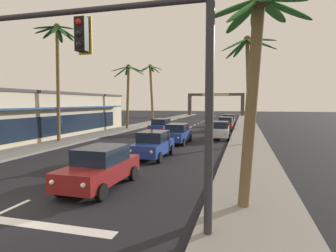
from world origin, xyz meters
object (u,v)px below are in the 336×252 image
at_px(sedan_oncoming_far, 161,126).
at_px(storefront_strip_left, 29,115).
at_px(traffic_signal_mast, 85,55).
at_px(sedan_parked_mid_kerb, 220,130).
at_px(sedan_lead_at_stop_bar, 100,167).
at_px(palm_left_farthest, 151,84).
at_px(sedan_parked_far_kerb, 229,120).
at_px(palm_right_nearest, 255,56).
at_px(palm_right_second, 248,62).
at_px(sedan_parked_nearest_kerb, 226,123).
at_px(town_gateway_arch, 216,101).
at_px(palm_left_third, 128,83).
at_px(sedan_fifth_in_queue, 177,133).
at_px(sedan_third_in_queue, 153,144).
at_px(palm_left_second, 58,54).

xyz_separation_m(sedan_oncoming_far, storefront_strip_left, (-11.24, -7.68, 1.43)).
height_order(traffic_signal_mast, sedan_parked_mid_kerb, traffic_signal_mast).
xyz_separation_m(sedan_lead_at_stop_bar, palm_left_farthest, (-10.13, 36.76, 5.92)).
distance_m(sedan_parked_far_kerb, palm_right_nearest, 35.04).
bearing_deg(sedan_parked_far_kerb, palm_right_second, -82.76).
xyz_separation_m(sedan_lead_at_stop_bar, sedan_parked_far_kerb, (3.43, 33.69, 0.00)).
relative_size(sedan_parked_nearest_kerb, palm_right_nearest, 0.65).
bearing_deg(storefront_strip_left, town_gateway_arch, 76.31).
bearing_deg(traffic_signal_mast, palm_right_second, 75.12).
bearing_deg(sedan_lead_at_stop_bar, sedan_oncoming_far, 99.43).
height_order(palm_left_third, storefront_strip_left, palm_left_third).
distance_m(sedan_fifth_in_queue, sedan_parked_mid_kerb, 5.24).
bearing_deg(sedan_third_in_queue, town_gateway_arch, 91.79).
height_order(sedan_fifth_in_queue, town_gateway_arch, town_gateway_arch).
bearing_deg(palm_left_third, sedan_fifth_in_queue, -49.64).
bearing_deg(palm_left_second, palm_right_nearest, -36.93).
distance_m(sedan_third_in_queue, sedan_fifth_in_queue, 6.58).
xyz_separation_m(sedan_oncoming_far, palm_left_second, (-6.51, -9.38, 6.82)).
distance_m(traffic_signal_mast, sedan_parked_nearest_kerb, 29.83).
bearing_deg(palm_right_nearest, sedan_parked_nearest_kerb, 95.36).
distance_m(sedan_lead_at_stop_bar, sedan_third_in_queue, 6.59).
xyz_separation_m(palm_right_nearest, palm_right_second, (-0.06, 14.84, 1.87)).
relative_size(palm_left_second, storefront_strip_left, 0.37).
bearing_deg(sedan_parked_nearest_kerb, storefront_strip_left, -143.10).
xyz_separation_m(sedan_fifth_in_queue, sedan_parked_far_kerb, (3.27, 20.52, 0.00)).
bearing_deg(sedan_oncoming_far, sedan_parked_far_kerb, 63.06).
bearing_deg(sedan_parked_mid_kerb, town_gateway_arch, 96.10).
distance_m(sedan_third_in_queue, palm_right_second, 11.05).
relative_size(sedan_lead_at_stop_bar, palm_right_second, 0.50).
xyz_separation_m(sedan_oncoming_far, palm_left_farthest, (-6.75, 16.45, 5.92)).
bearing_deg(sedan_oncoming_far, palm_left_second, -124.78).
xyz_separation_m(sedan_fifth_in_queue, sedan_oncoming_far, (-3.53, 7.14, 0.00)).
height_order(sedan_lead_at_stop_bar, sedan_parked_mid_kerb, same).
xyz_separation_m(palm_left_farthest, palm_right_second, (16.08, -22.94, 0.05)).
bearing_deg(storefront_strip_left, sedan_lead_at_stop_bar, -40.85).
relative_size(palm_left_third, palm_right_nearest, 1.22).
bearing_deg(sedan_third_in_queue, storefront_strip_left, 157.69).
bearing_deg(palm_left_second, sedan_parked_far_kerb, 59.67).
xyz_separation_m(sedan_fifth_in_queue, palm_right_second, (5.79, 0.65, 5.98)).
bearing_deg(storefront_strip_left, palm_left_second, -19.85).
bearing_deg(sedan_parked_mid_kerb, palm_left_third, 151.90).
height_order(palm_right_nearest, town_gateway_arch, palm_right_nearest).
bearing_deg(sedan_third_in_queue, palm_right_second, 51.18).
height_order(sedan_oncoming_far, palm_left_farthest, palm_left_farthest).
height_order(sedan_lead_at_stop_bar, palm_left_second, palm_left_second).
relative_size(traffic_signal_mast, town_gateway_arch, 0.74).
bearing_deg(storefront_strip_left, sedan_parked_far_kerb, 49.42).
bearing_deg(palm_left_farthest, storefront_strip_left, -100.52).
bearing_deg(palm_right_second, palm_right_nearest, -89.79).
xyz_separation_m(sedan_oncoming_far, palm_right_nearest, (9.38, -21.32, 4.11)).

